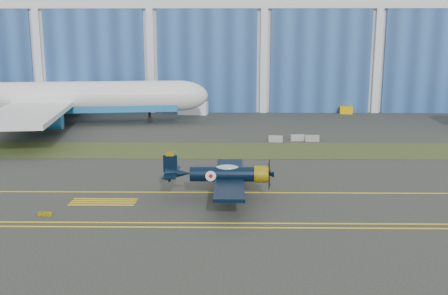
{
  "coord_description": "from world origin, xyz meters",
  "views": [
    {
      "loc": [
        -6.26,
        -53.86,
        14.97
      ],
      "look_at": [
        -7.06,
        2.14,
        2.96
      ],
      "focal_mm": 42.0,
      "sensor_mm": 36.0,
      "label": 1
    }
  ],
  "objects_px": {
    "shipping_container": "(193,108)",
    "tug": "(346,110)",
    "jetliner": "(48,63)",
    "warbird": "(223,174)"
  },
  "relations": [
    {
      "from": "jetliner",
      "to": "shipping_container",
      "type": "height_order",
      "value": "jetliner"
    },
    {
      "from": "warbird",
      "to": "jetliner",
      "type": "distance_m",
      "value": 51.29
    },
    {
      "from": "shipping_container",
      "to": "tug",
      "type": "xyz_separation_m",
      "value": [
        29.86,
        1.3,
        -0.51
      ]
    },
    {
      "from": "warbird",
      "to": "tug",
      "type": "height_order",
      "value": "warbird"
    },
    {
      "from": "jetliner",
      "to": "tug",
      "type": "distance_m",
      "value": 55.66
    },
    {
      "from": "jetliner",
      "to": "shipping_container",
      "type": "bearing_deg",
      "value": 20.68
    },
    {
      "from": "warbird",
      "to": "jetliner",
      "type": "height_order",
      "value": "jetliner"
    },
    {
      "from": "shipping_container",
      "to": "warbird",
      "type": "bearing_deg",
      "value": -74.74
    },
    {
      "from": "warbird",
      "to": "shipping_container",
      "type": "height_order",
      "value": "warbird"
    },
    {
      "from": "jetliner",
      "to": "tug",
      "type": "bearing_deg",
      "value": 6.98
    }
  ]
}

